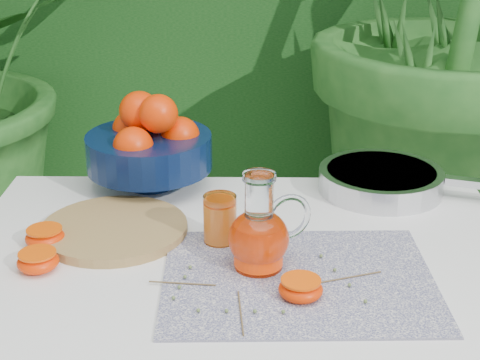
{
  "coord_description": "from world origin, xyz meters",
  "views": [
    {
      "loc": [
        0.14,
        -1.24,
        1.36
      ],
      "look_at": [
        0.12,
        -0.07,
        0.88
      ],
      "focal_mm": 55.0,
      "sensor_mm": 36.0,
      "label": 1
    }
  ],
  "objects_px": {
    "fruit_bowl": "(150,144)",
    "cutting_board": "(114,229)",
    "white_table": "(240,292)",
    "saute_pan": "(383,179)",
    "juice_pitcher": "(260,235)"
  },
  "relations": [
    {
      "from": "fruit_bowl",
      "to": "juice_pitcher",
      "type": "height_order",
      "value": "fruit_bowl"
    },
    {
      "from": "white_table",
      "to": "juice_pitcher",
      "type": "height_order",
      "value": "juice_pitcher"
    },
    {
      "from": "white_table",
      "to": "saute_pan",
      "type": "relative_size",
      "value": 2.1
    },
    {
      "from": "fruit_bowl",
      "to": "juice_pitcher",
      "type": "xyz_separation_m",
      "value": [
        0.23,
        -0.36,
        -0.03
      ]
    },
    {
      "from": "cutting_board",
      "to": "saute_pan",
      "type": "xyz_separation_m",
      "value": [
        0.53,
        0.21,
        0.02
      ]
    },
    {
      "from": "fruit_bowl",
      "to": "saute_pan",
      "type": "height_order",
      "value": "fruit_bowl"
    },
    {
      "from": "cutting_board",
      "to": "saute_pan",
      "type": "bearing_deg",
      "value": 21.27
    },
    {
      "from": "fruit_bowl",
      "to": "cutting_board",
      "type": "bearing_deg",
      "value": -100.19
    },
    {
      "from": "white_table",
      "to": "cutting_board",
      "type": "height_order",
      "value": "cutting_board"
    },
    {
      "from": "fruit_bowl",
      "to": "juice_pitcher",
      "type": "bearing_deg",
      "value": -57.58
    },
    {
      "from": "cutting_board",
      "to": "juice_pitcher",
      "type": "bearing_deg",
      "value": -25.52
    },
    {
      "from": "white_table",
      "to": "juice_pitcher",
      "type": "xyz_separation_m",
      "value": [
        0.03,
        -0.06,
        0.14
      ]
    },
    {
      "from": "cutting_board",
      "to": "juice_pitcher",
      "type": "height_order",
      "value": "juice_pitcher"
    },
    {
      "from": "cutting_board",
      "to": "fruit_bowl",
      "type": "relative_size",
      "value": 0.8
    },
    {
      "from": "fruit_bowl",
      "to": "saute_pan",
      "type": "relative_size",
      "value": 0.72
    }
  ]
}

